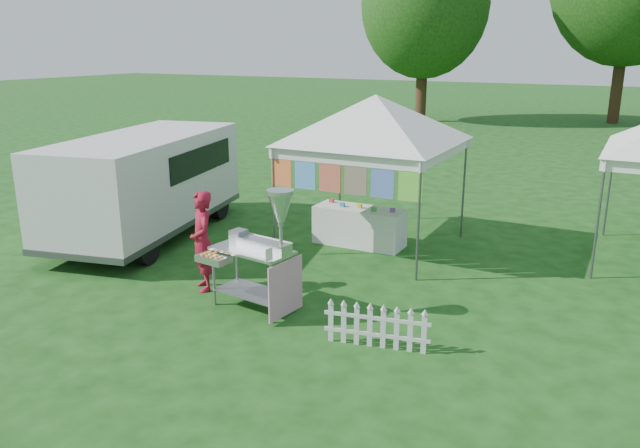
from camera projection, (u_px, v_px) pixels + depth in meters
The scene contains 8 objects.
ground at pixel (283, 308), 9.60m from camera, with size 120.00×120.00×0.00m, color #153E11.
canopy_main at pixel (376, 95), 11.74m from camera, with size 4.24×4.24×3.45m.
tree_left at pixel (425, 4), 31.07m from camera, with size 6.40×6.40×9.53m.
donut_cart at pixel (262, 240), 9.18m from camera, with size 1.48×0.92×1.92m.
vendor at pixel (202, 241), 10.13m from camera, with size 0.60×0.40×1.66m, color maroon.
cargo_van at pixel (149, 182), 13.06m from camera, with size 3.08×5.41×2.12m.
picket_fence at pixel (376, 328), 8.28m from camera, with size 1.42×0.30×0.56m.
display_table at pixel (359, 226), 12.54m from camera, with size 1.80×0.70×0.77m, color white.
Camera 1 is at (4.61, -7.58, 3.91)m, focal length 35.00 mm.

